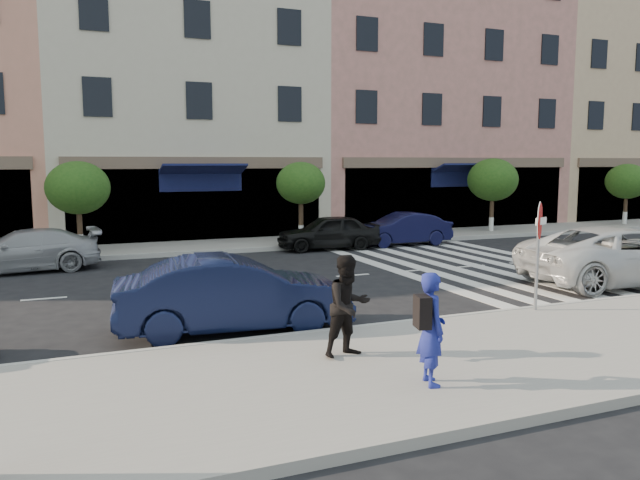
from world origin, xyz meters
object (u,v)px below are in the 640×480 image
(car_far_mid, at_px, (328,232))
(car_near_right, at_px, (623,256))
(stop_sign, at_px, (539,231))
(car_far_right, at_px, (402,229))
(car_far_left, at_px, (23,251))
(walker, at_px, (348,306))
(car_near_mid, at_px, (234,294))
(photographer, at_px, (432,329))

(car_far_mid, bearing_deg, car_near_right, 32.62)
(stop_sign, bearing_deg, car_far_right, 53.81)
(car_near_right, xyz_separation_m, car_far_left, (-14.62, 8.04, -0.14))
(stop_sign, height_order, walker, stop_sign)
(stop_sign, xyz_separation_m, walker, (-4.87, -1.29, -0.84))
(stop_sign, height_order, car_far_right, stop_sign)
(stop_sign, height_order, car_near_right, stop_sign)
(car_near_mid, distance_m, car_far_right, 13.19)
(walker, bearing_deg, car_far_left, 103.92)
(walker, distance_m, car_near_right, 9.96)
(car_near_mid, relative_size, car_far_left, 1.03)
(car_far_mid, height_order, car_far_right, car_far_mid)
(photographer, distance_m, car_far_mid, 14.38)
(car_far_left, bearing_deg, car_near_right, 56.83)
(car_far_mid, bearing_deg, stop_sign, 5.61)
(stop_sign, bearing_deg, car_far_mid, 69.65)
(car_near_right, relative_size, car_far_right, 1.44)
(walker, height_order, car_far_right, walker)
(car_near_mid, bearing_deg, car_far_right, -37.68)
(walker, relative_size, car_far_mid, 0.43)
(walker, xyz_separation_m, car_far_right, (7.92, 12.13, -0.33))
(car_far_left, distance_m, car_far_right, 13.15)
(photographer, xyz_separation_m, car_far_left, (-5.72, 12.82, -0.32))
(photographer, distance_m, car_near_mid, 4.49)
(car_near_right, bearing_deg, walker, 115.43)
(walker, bearing_deg, photographer, -82.62)
(car_near_right, distance_m, car_far_left, 16.69)
(car_near_right, xyz_separation_m, car_far_right, (-1.50, 8.92, -0.13))
(photographer, bearing_deg, car_far_left, 37.06)
(photographer, height_order, car_near_right, photographer)
(car_near_right, bearing_deg, car_near_mid, 100.00)
(photographer, bearing_deg, car_near_right, -48.73)
(car_far_mid, xyz_separation_m, car_far_right, (3.07, -0.01, -0.01))
(photographer, bearing_deg, stop_sign, -43.68)
(stop_sign, relative_size, walker, 1.39)
(photographer, xyz_separation_m, car_far_mid, (4.33, 13.71, -0.29))
(photographer, distance_m, car_far_left, 14.04)
(car_far_right, bearing_deg, car_near_right, 10.39)
(car_near_mid, xyz_separation_m, car_far_right, (9.10, 9.55, -0.09))
(photographer, distance_m, car_far_right, 15.58)
(stop_sign, distance_m, car_far_left, 14.21)
(car_far_left, distance_m, car_far_mid, 10.09)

